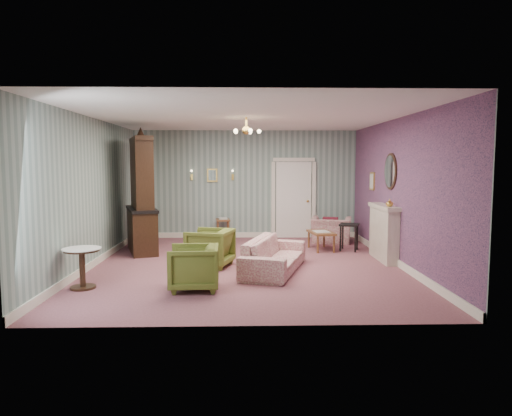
{
  "coord_description": "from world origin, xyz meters",
  "views": [
    {
      "loc": [
        -0.05,
        -9.09,
        2.0
      ],
      "look_at": [
        0.2,
        0.4,
        1.1
      ],
      "focal_mm": 32.59,
      "sensor_mm": 36.0,
      "label": 1
    }
  ],
  "objects_px": {
    "wingback_chair": "(331,226)",
    "side_table_black": "(349,237)",
    "olive_chair_c": "(212,242)",
    "pedestal_table": "(82,268)",
    "fireplace": "(384,233)",
    "olive_chair_a": "(194,265)",
    "dresser": "(141,191)",
    "olive_chair_b": "(210,246)",
    "coffee_table": "(321,241)",
    "sofa_chintz": "(274,249)"
  },
  "relations": [
    {
      "from": "sofa_chintz",
      "to": "coffee_table",
      "type": "bearing_deg",
      "value": -13.22
    },
    {
      "from": "sofa_chintz",
      "to": "wingback_chair",
      "type": "bearing_deg",
      "value": -10.89
    },
    {
      "from": "wingback_chair",
      "to": "side_table_black",
      "type": "xyz_separation_m",
      "value": [
        0.2,
        -1.14,
        -0.12
      ]
    },
    {
      "from": "fireplace",
      "to": "pedestal_table",
      "type": "xyz_separation_m",
      "value": [
        -5.51,
        -2.08,
        -0.25
      ]
    },
    {
      "from": "coffee_table",
      "to": "pedestal_table",
      "type": "height_order",
      "value": "pedestal_table"
    },
    {
      "from": "side_table_black",
      "to": "fireplace",
      "type": "bearing_deg",
      "value": -65.12
    },
    {
      "from": "coffee_table",
      "to": "pedestal_table",
      "type": "distance_m",
      "value": 5.47
    },
    {
      "from": "sofa_chintz",
      "to": "side_table_black",
      "type": "xyz_separation_m",
      "value": [
        1.85,
        1.99,
        -0.1
      ]
    },
    {
      "from": "fireplace",
      "to": "olive_chair_b",
      "type": "bearing_deg",
      "value": -171.92
    },
    {
      "from": "sofa_chintz",
      "to": "dresser",
      "type": "relative_size",
      "value": 0.77
    },
    {
      "from": "wingback_chair",
      "to": "side_table_black",
      "type": "distance_m",
      "value": 1.17
    },
    {
      "from": "olive_chair_a",
      "to": "side_table_black",
      "type": "height_order",
      "value": "olive_chair_a"
    },
    {
      "from": "olive_chair_c",
      "to": "pedestal_table",
      "type": "bearing_deg",
      "value": -42.63
    },
    {
      "from": "sofa_chintz",
      "to": "dresser",
      "type": "bearing_deg",
      "value": 71.81
    },
    {
      "from": "olive_chair_a",
      "to": "sofa_chintz",
      "type": "height_order",
      "value": "sofa_chintz"
    },
    {
      "from": "dresser",
      "to": "wingback_chair",
      "type": "bearing_deg",
      "value": -5.04
    },
    {
      "from": "olive_chair_b",
      "to": "sofa_chintz",
      "type": "xyz_separation_m",
      "value": [
        1.24,
        -0.43,
        0.0
      ]
    },
    {
      "from": "olive_chair_b",
      "to": "dresser",
      "type": "bearing_deg",
      "value": -117.69
    },
    {
      "from": "fireplace",
      "to": "olive_chair_a",
      "type": "bearing_deg",
      "value": -149.37
    },
    {
      "from": "coffee_table",
      "to": "side_table_black",
      "type": "bearing_deg",
      "value": -10.9
    },
    {
      "from": "olive_chair_b",
      "to": "olive_chair_c",
      "type": "relative_size",
      "value": 1.24
    },
    {
      "from": "olive_chair_b",
      "to": "wingback_chair",
      "type": "height_order",
      "value": "wingback_chair"
    },
    {
      "from": "fireplace",
      "to": "side_table_black",
      "type": "xyz_separation_m",
      "value": [
        -0.49,
        1.05,
        -0.26
      ]
    },
    {
      "from": "wingback_chair",
      "to": "coffee_table",
      "type": "xyz_separation_m",
      "value": [
        -0.43,
        -1.02,
        -0.21
      ]
    },
    {
      "from": "dresser",
      "to": "sofa_chintz",
      "type": "bearing_deg",
      "value": -53.56
    },
    {
      "from": "olive_chair_a",
      "to": "pedestal_table",
      "type": "distance_m",
      "value": 1.8
    },
    {
      "from": "olive_chair_b",
      "to": "wingback_chair",
      "type": "xyz_separation_m",
      "value": [
        2.9,
        2.7,
        0.02
      ]
    },
    {
      "from": "pedestal_table",
      "to": "dresser",
      "type": "bearing_deg",
      "value": 85.33
    },
    {
      "from": "olive_chair_c",
      "to": "fireplace",
      "type": "bearing_deg",
      "value": 79.46
    },
    {
      "from": "coffee_table",
      "to": "olive_chair_a",
      "type": "bearing_deg",
      "value": -127.71
    },
    {
      "from": "olive_chair_c",
      "to": "fireplace",
      "type": "distance_m",
      "value": 3.63
    },
    {
      "from": "olive_chair_c",
      "to": "pedestal_table",
      "type": "xyz_separation_m",
      "value": [
        -1.91,
        -2.45,
        0.0
      ]
    },
    {
      "from": "olive_chair_a",
      "to": "coffee_table",
      "type": "height_order",
      "value": "olive_chair_a"
    },
    {
      "from": "olive_chair_b",
      "to": "dresser",
      "type": "relative_size",
      "value": 0.3
    },
    {
      "from": "olive_chair_a",
      "to": "wingback_chair",
      "type": "distance_m",
      "value": 5.33
    },
    {
      "from": "sofa_chintz",
      "to": "wingback_chair",
      "type": "distance_m",
      "value": 3.55
    },
    {
      "from": "olive_chair_c",
      "to": "olive_chair_b",
      "type": "bearing_deg",
      "value": -3.21
    },
    {
      "from": "olive_chair_b",
      "to": "coffee_table",
      "type": "relative_size",
      "value": 0.95
    },
    {
      "from": "sofa_chintz",
      "to": "olive_chair_b",
      "type": "bearing_deg",
      "value": 87.67
    },
    {
      "from": "olive_chair_c",
      "to": "dresser",
      "type": "distance_m",
      "value": 2.09
    },
    {
      "from": "fireplace",
      "to": "side_table_black",
      "type": "relative_size",
      "value": 2.22
    },
    {
      "from": "olive_chair_b",
      "to": "sofa_chintz",
      "type": "relative_size",
      "value": 0.39
    },
    {
      "from": "dresser",
      "to": "coffee_table",
      "type": "relative_size",
      "value": 3.21
    },
    {
      "from": "fireplace",
      "to": "side_table_black",
      "type": "bearing_deg",
      "value": 114.88
    },
    {
      "from": "olive_chair_a",
      "to": "olive_chair_c",
      "type": "relative_size",
      "value": 1.19
    },
    {
      "from": "olive_chair_a",
      "to": "dresser",
      "type": "bearing_deg",
      "value": -157.51
    },
    {
      "from": "sofa_chintz",
      "to": "pedestal_table",
      "type": "distance_m",
      "value": 3.37
    },
    {
      "from": "olive_chair_c",
      "to": "dresser",
      "type": "bearing_deg",
      "value": -118.96
    },
    {
      "from": "olive_chair_b",
      "to": "fireplace",
      "type": "height_order",
      "value": "fireplace"
    },
    {
      "from": "side_table_black",
      "to": "pedestal_table",
      "type": "height_order",
      "value": "pedestal_table"
    }
  ]
}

